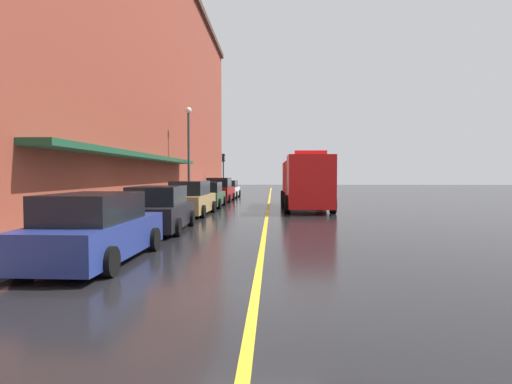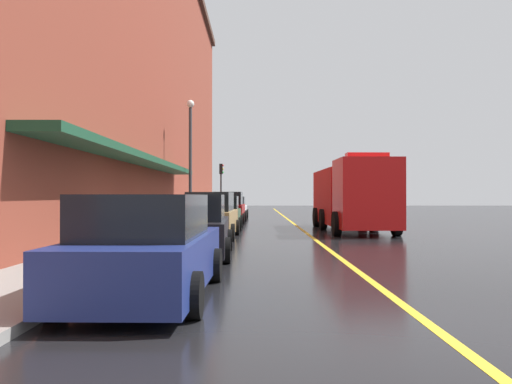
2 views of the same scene
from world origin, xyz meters
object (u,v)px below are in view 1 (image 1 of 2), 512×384
object	(u,v)px
street_lamp_left	(189,144)
parked_car_1	(159,210)
fire_truck	(305,183)
parking_meter_0	(172,193)
parked_car_3	(208,195)
parking_meter_1	(77,211)
traffic_light_near	(223,165)
parked_car_2	(191,199)
parked_car_0	(96,230)
parked_car_5	(227,189)
parked_car_4	(220,190)
parking_meter_2	(168,194)

from	to	relation	value
street_lamp_left	parked_car_1	bearing A→B (deg)	-82.75
fire_truck	street_lamp_left	world-z (taller)	street_lamp_left
parking_meter_0	street_lamp_left	bearing A→B (deg)	94.37
parked_car_3	parking_meter_1	world-z (taller)	parked_car_3
parking_meter_1	traffic_light_near	xyz separation A→B (m)	(0.06, 35.81, 2.10)
parking_meter_1	traffic_light_near	world-z (taller)	traffic_light_near
parked_car_2	fire_truck	bearing A→B (deg)	-53.29
parked_car_0	parked_car_1	xyz separation A→B (m)	(0.01, 5.66, 0.00)
parked_car_1	parked_car_5	world-z (taller)	parked_car_1
parked_car_4	street_lamp_left	size ratio (longest dim) A/B	0.69
parking_meter_0	parked_car_2	bearing A→B (deg)	-49.89
parked_car_1	parked_car_2	xyz separation A→B (m)	(0.00, 6.23, 0.04)
parked_car_1	traffic_light_near	bearing A→B (deg)	0.55
parking_meter_2	street_lamp_left	xyz separation A→B (m)	(-0.60, 8.74, 3.34)
parked_car_4	parking_meter_2	world-z (taller)	parked_car_4
parked_car_5	fire_truck	world-z (taller)	fire_truck
parked_car_4	parked_car_5	xyz separation A→B (m)	(-0.01, 5.74, -0.12)
parked_car_0	parking_meter_2	xyz separation A→B (m)	(-1.39, 12.66, 0.28)
parked_car_1	parking_meter_2	xyz separation A→B (m)	(-1.40, 7.00, 0.27)
parked_car_4	traffic_light_near	world-z (taller)	traffic_light_near
parked_car_4	street_lamp_left	world-z (taller)	street_lamp_left
parked_car_1	parking_meter_0	bearing A→B (deg)	8.24
fire_truck	parked_car_5	bearing A→B (deg)	-154.53
street_lamp_left	parked_car_3	bearing A→B (deg)	-63.71
parked_car_4	traffic_light_near	distance (m)	15.03
parked_car_1	parked_car_3	size ratio (longest dim) A/B	1.09
parked_car_5	fire_truck	bearing A→B (deg)	-152.91
parked_car_1	traffic_light_near	distance (m)	32.29
parking_meter_1	parking_meter_2	xyz separation A→B (m)	(0.00, 10.64, 0.00)
parked_car_1	parking_meter_2	distance (m)	7.15
parking_meter_2	parked_car_4	bearing A→B (deg)	81.83
traffic_light_near	parking_meter_0	bearing A→B (deg)	-90.15
parked_car_2	parking_meter_1	size ratio (longest dim) A/B	3.71
traffic_light_near	parked_car_2	bearing A→B (deg)	-87.04
parked_car_3	parking_meter_2	xyz separation A→B (m)	(-1.43, -4.63, 0.29)
parked_car_4	fire_truck	xyz separation A→B (m)	(6.13, -6.77, 0.75)
parking_meter_1	parked_car_4	bearing A→B (deg)	85.94
parked_car_3	street_lamp_left	world-z (taller)	street_lamp_left
fire_truck	traffic_light_near	size ratio (longest dim) A/B	2.17
traffic_light_near	parking_meter_1	bearing A→B (deg)	-90.10
parked_car_2	parking_meter_0	world-z (taller)	parked_car_2
parking_meter_0	parking_meter_1	bearing A→B (deg)	-90.00
parked_car_5	traffic_light_near	world-z (taller)	traffic_light_near
parking_meter_0	traffic_light_near	world-z (taller)	traffic_light_near
parked_car_2	parked_car_1	bearing A→B (deg)	-178.51
street_lamp_left	traffic_light_near	distance (m)	16.49
parked_car_0	parking_meter_1	distance (m)	2.47
parking_meter_2	traffic_light_near	xyz separation A→B (m)	(0.06, 25.17, 2.10)
parked_car_5	street_lamp_left	size ratio (longest dim) A/B	0.65
parked_car_2	parked_car_4	xyz separation A→B (m)	(0.09, 11.16, 0.04)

